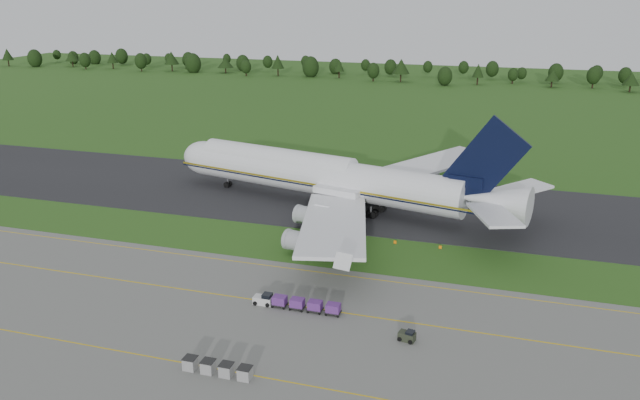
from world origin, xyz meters
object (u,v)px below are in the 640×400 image
(baggage_train, at_px, (295,303))
(edge_markers, at_px, (373,240))
(uld_row, at_px, (217,368))
(utility_cart, at_px, (407,336))
(aircraft, at_px, (326,176))

(baggage_train, xyz_separation_m, edge_markers, (5.34, 28.60, -0.64))
(baggage_train, height_order, uld_row, baggage_train)
(baggage_train, xyz_separation_m, utility_cart, (16.90, -3.94, -0.28))
(utility_cart, distance_m, uld_row, 24.95)
(utility_cart, relative_size, edge_markers, 0.10)
(baggage_train, distance_m, utility_cart, 17.36)
(aircraft, distance_m, baggage_train, 46.69)
(baggage_train, relative_size, edge_markers, 0.53)
(baggage_train, distance_m, edge_markers, 29.10)
(aircraft, height_order, baggage_train, aircraft)
(aircraft, bearing_deg, baggage_train, -79.31)
(aircraft, height_order, uld_row, aircraft)
(baggage_train, bearing_deg, edge_markers, 79.43)
(utility_cart, bearing_deg, edge_markers, 109.57)
(utility_cart, xyz_separation_m, edge_markers, (-11.57, 32.54, -0.36))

